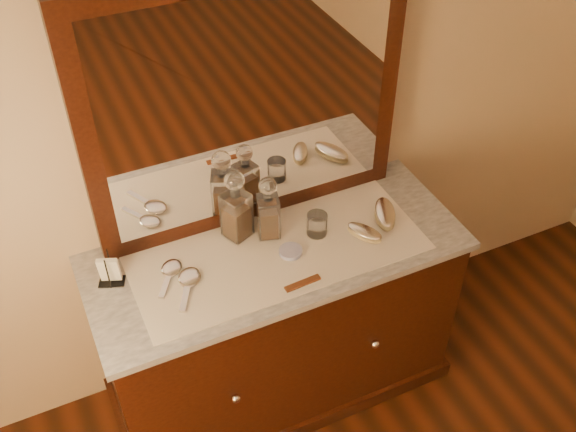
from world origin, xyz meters
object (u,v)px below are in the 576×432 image
object	(u,v)px
mirror_frame	(247,104)
hand_mirror_inner	(189,281)
brush_near	(364,233)
napkin_rack	(110,271)
comb	(303,283)
pin_dish	(291,251)
decanter_left	(236,211)
brush_far	(385,214)
dresser_cabinet	(278,325)
hand_mirror_outer	(170,271)
decanter_right	(268,213)

from	to	relation	value
mirror_frame	hand_mirror_inner	xyz separation A→B (m)	(-0.35, -0.27, -0.49)
brush_near	napkin_rack	bearing A→B (deg)	169.31
hand_mirror_inner	mirror_frame	bearing A→B (deg)	37.22
comb	hand_mirror_inner	world-z (taller)	hand_mirror_inner
hand_mirror_inner	pin_dish	bearing A→B (deg)	-2.27
napkin_rack	comb	bearing A→B (deg)	-25.98
decanter_left	brush_far	size ratio (longest dim) A/B	1.56
dresser_cabinet	pin_dish	xyz separation A→B (m)	(0.04, -0.04, 0.45)
hand_mirror_outer	hand_mirror_inner	bearing A→B (deg)	-59.22
comb	decanter_left	distance (m)	0.38
dresser_cabinet	brush_far	xyz separation A→B (m)	(0.46, -0.02, 0.47)
comb	hand_mirror_outer	size ratio (longest dim) A/B	0.74
decanter_left	hand_mirror_inner	size ratio (longest dim) A/B	1.43
comb	dresser_cabinet	bearing A→B (deg)	89.87
pin_dish	napkin_rack	bearing A→B (deg)	167.84
decanter_left	brush_near	bearing A→B (deg)	-26.54
pin_dish	hand_mirror_inner	xyz separation A→B (m)	(-0.39, 0.02, 0.00)
brush_far	hand_mirror_inner	bearing A→B (deg)	-179.79
brush_near	hand_mirror_inner	bearing A→B (deg)	175.52
dresser_cabinet	mirror_frame	world-z (taller)	mirror_frame
mirror_frame	comb	world-z (taller)	mirror_frame
brush_near	hand_mirror_outer	xyz separation A→B (m)	(-0.73, 0.13, -0.01)
decanter_right	decanter_left	bearing A→B (deg)	157.30
decanter_right	brush_near	xyz separation A→B (m)	(0.32, -0.17, -0.08)
hand_mirror_outer	decanter_left	bearing A→B (deg)	16.57
brush_far	decanter_left	bearing A→B (deg)	164.01
dresser_cabinet	decanter_right	world-z (taller)	decanter_right
mirror_frame	brush_far	bearing A→B (deg)	-30.26
brush_far	hand_mirror_outer	size ratio (longest dim) A/B	1.03
mirror_frame	brush_far	xyz separation A→B (m)	(0.46, -0.27, -0.47)
mirror_frame	comb	xyz separation A→B (m)	(0.01, -0.45, -0.49)
napkin_rack	brush_near	bearing A→B (deg)	-10.69
comb	brush_near	xyz separation A→B (m)	(0.32, 0.12, 0.02)
dresser_cabinet	pin_dish	world-z (taller)	pin_dish
comb	brush_near	bearing A→B (deg)	17.66
brush_far	hand_mirror_inner	world-z (taller)	brush_far
comb	hand_mirror_inner	bearing A→B (deg)	151.03
napkin_rack	brush_near	size ratio (longest dim) A/B	0.86
napkin_rack	decanter_right	size ratio (longest dim) A/B	0.51
mirror_frame	brush_far	distance (m)	0.71
hand_mirror_outer	decanter_right	bearing A→B (deg)	5.94
brush_far	comb	bearing A→B (deg)	-158.09
pin_dish	hand_mirror_outer	distance (m)	0.45
pin_dish	decanter_left	world-z (taller)	decanter_left
napkin_rack	brush_far	bearing A→B (deg)	-6.44
napkin_rack	brush_far	world-z (taller)	napkin_rack
decanter_right	hand_mirror_inner	distance (m)	0.39
comb	hand_mirror_inner	xyz separation A→B (m)	(-0.37, 0.18, 0.00)
pin_dish	comb	size ratio (longest dim) A/B	0.64
dresser_cabinet	decanter_right	xyz separation A→B (m)	(0.01, 0.09, 0.55)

